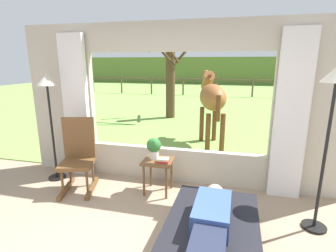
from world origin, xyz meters
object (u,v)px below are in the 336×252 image
side_table (158,166)px  horse (212,97)px  book_stack (163,160)px  floor_lamp_left (48,95)px  reclining_person (210,226)px  floor_lamp_right (333,100)px  potted_plant (154,147)px  rocking_chair (78,155)px  pasture_tree (170,78)px  recliner_sofa (210,251)px

side_table → horse: size_ratio=0.29×
book_stack → floor_lamp_left: size_ratio=0.11×
reclining_person → floor_lamp_right: (1.17, 1.01, 1.03)m
reclining_person → potted_plant: bearing=124.7°
horse → rocking_chair: bearing=-140.0°
floor_lamp_left → book_stack: bearing=-3.2°
reclining_person → pasture_tree: bearing=107.7°
rocking_chair → pasture_tree: (0.15, 5.48, 0.85)m
book_stack → floor_lamp_right: floor_lamp_right is taller
side_table → horse: (0.58, 2.52, 0.73)m
floor_lamp_right → reclining_person: bearing=-139.2°
book_stack → recliner_sofa: bearing=-58.5°
reclining_person → recliner_sofa: bearing=91.3°
reclining_person → floor_lamp_left: 3.23m
reclining_person → side_table: bearing=123.6°
rocking_chair → horse: horse is taller
rocking_chair → horse: bearing=38.9°
floor_lamp_left → horse: size_ratio=0.97×
recliner_sofa → side_table: 1.65m
floor_lamp_left → pasture_tree: 5.34m
recliner_sofa → potted_plant: potted_plant is taller
book_stack → horse: 2.70m
horse → book_stack: bearing=-116.4°
book_stack → side_table: bearing=147.9°
potted_plant → book_stack: (0.18, -0.12, -0.15)m
reclining_person → book_stack: (-0.80, 1.36, 0.03)m
reclining_person → book_stack: reclining_person is taller
recliner_sofa → reclining_person: reclining_person is taller
pasture_tree → recliner_sofa: bearing=-73.5°
rocking_chair → recliner_sofa: bearing=-46.5°
reclining_person → potted_plant: size_ratio=4.48×
reclining_person → book_stack: bearing=121.8°
side_table → book_stack: 0.17m
recliner_sofa → horse: size_ratio=0.95×
recliner_sofa → side_table: size_ratio=3.31×
rocking_chair → potted_plant: size_ratio=3.50×
side_table → floor_lamp_left: size_ratio=0.29×
side_table → rocking_chair: bearing=-173.0°
side_table → book_stack: book_stack is taller
reclining_person → floor_lamp_right: bearing=42.1°
potted_plant → floor_lamp_left: bearing=-179.6°
book_stack → horse: size_ratio=0.10×
rocking_chair → floor_lamp_right: (3.32, -0.25, 1.00)m
rocking_chair → floor_lamp_right: floor_lamp_right is taller
side_table → pasture_tree: (-1.09, 5.33, 0.97)m
reclining_person → horse: (-0.32, 3.94, 0.63)m
rocking_chair → book_stack: 1.34m
horse → side_table: bearing=-118.7°
side_table → pasture_tree: pasture_tree is taller
horse → pasture_tree: 3.27m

